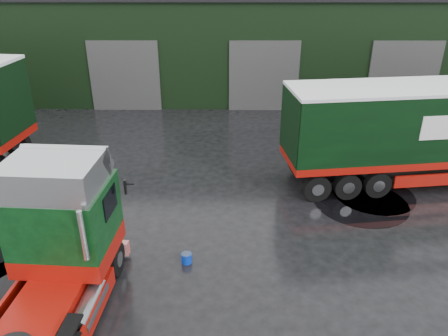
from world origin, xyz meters
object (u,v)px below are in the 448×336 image
(wash_bucket, at_px, (187,258))
(tree_back_a, at_px, (160,0))
(tree_back_b, at_px, (341,12))
(lorry_right, at_px, (436,134))
(hero_tractor, at_px, (35,266))
(warehouse, at_px, (258,38))

(wash_bucket, xyz_separation_m, tree_back_a, (-4.66, 30.39, 4.60))
(wash_bucket, xyz_separation_m, tree_back_b, (11.34, 30.39, 3.60))
(wash_bucket, bearing_deg, tree_back_b, 69.53)
(lorry_right, distance_m, wash_bucket, 10.95)
(hero_tractor, relative_size, tree_back_a, 0.66)
(lorry_right, xyz_separation_m, tree_back_a, (-14.00, 25.00, 2.75))
(tree_back_a, height_order, tree_back_b, tree_back_a)
(lorry_right, bearing_deg, wash_bucket, -67.26)
(lorry_right, bearing_deg, tree_back_a, -158.01)
(hero_tractor, height_order, tree_back_a, tree_back_a)
(lorry_right, height_order, tree_back_b, tree_back_b)
(lorry_right, relative_size, tree_back_b, 2.03)
(wash_bucket, height_order, tree_back_b, tree_back_b)
(tree_back_a, bearing_deg, wash_bucket, -81.29)
(warehouse, height_order, lorry_right, warehouse)
(lorry_right, distance_m, tree_back_b, 25.14)
(hero_tractor, xyz_separation_m, tree_back_a, (-1.50, 33.00, 2.81))
(tree_back_b, bearing_deg, hero_tractor, -113.72)
(warehouse, distance_m, lorry_right, 16.20)
(tree_back_a, bearing_deg, tree_back_b, 0.00)
(warehouse, bearing_deg, lorry_right, -68.20)
(warehouse, bearing_deg, tree_back_b, 51.34)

